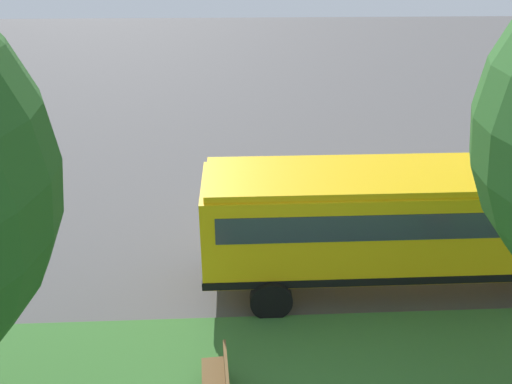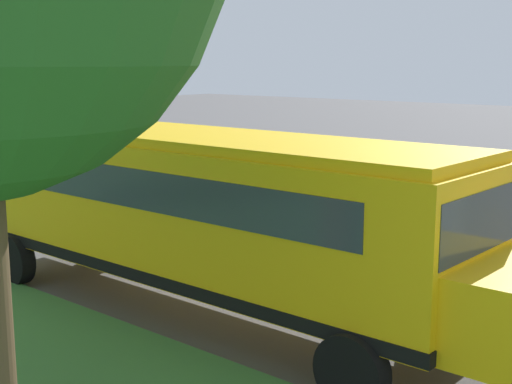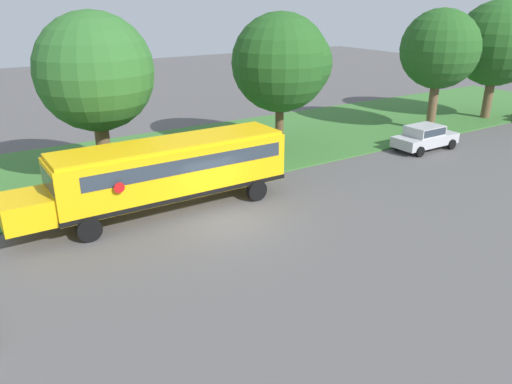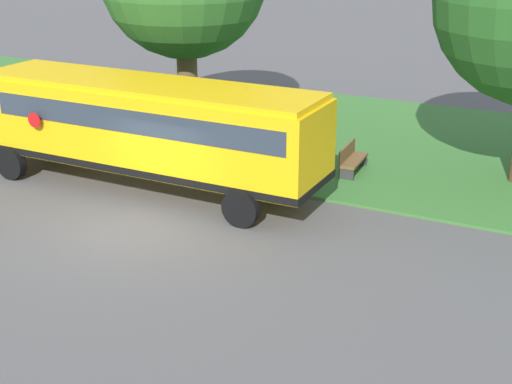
% 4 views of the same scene
% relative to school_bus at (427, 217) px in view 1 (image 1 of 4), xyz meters
% --- Properties ---
extents(ground_plane, '(120.00, 120.00, 0.00)m').
position_rel_school_bus_xyz_m(ground_plane, '(2.68, 1.54, -1.92)').
color(ground_plane, '#565454').
extents(school_bus, '(2.85, 12.42, 3.16)m').
position_rel_school_bus_xyz_m(school_bus, '(0.00, 0.00, 0.00)').
color(school_bus, yellow).
rests_on(school_bus, ground).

